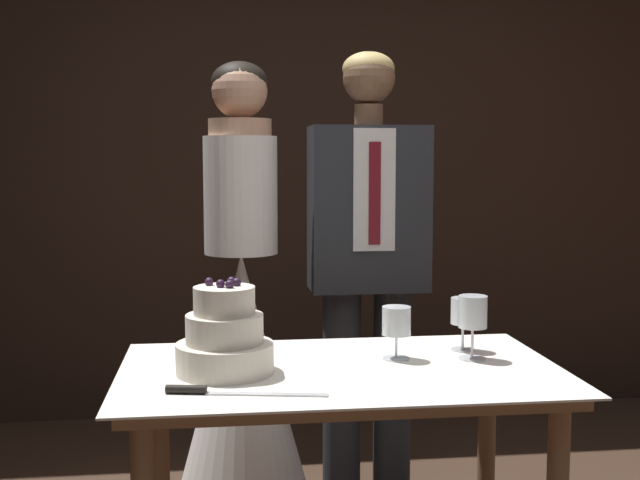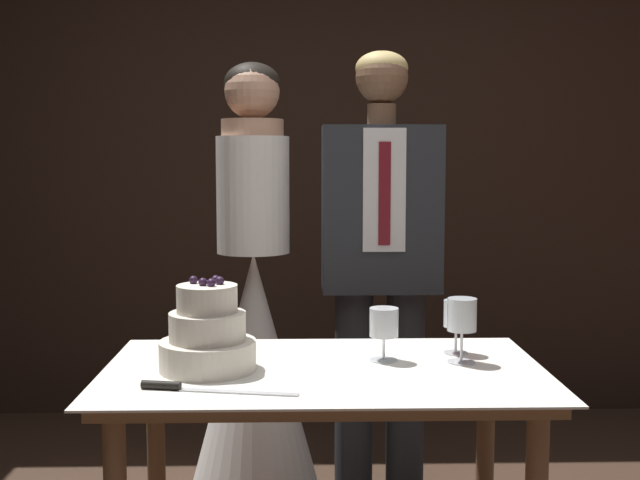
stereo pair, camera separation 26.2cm
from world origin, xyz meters
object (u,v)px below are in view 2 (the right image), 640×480
object	(u,v)px
wine_glass_middle	(384,325)
groom	(381,253)
cake_table	(324,407)
wine_glass_far	(456,317)
bride	(254,344)
cake_knife	(188,388)
tiered_cake	(208,336)
wine_glass_near	(462,318)

from	to	relation	value
wine_glass_middle	groom	size ratio (longest dim) A/B	0.09
cake_table	wine_glass_far	xyz separation A→B (m)	(0.39, 0.16, 0.22)
wine_glass_far	bride	world-z (taller)	bride
cake_knife	groom	distance (m)	1.29
wine_glass_middle	wine_glass_far	bearing A→B (deg)	19.71
cake_table	groom	size ratio (longest dim) A/B	0.69
tiered_cake	wine_glass_near	size ratio (longest dim) A/B	1.43
cake_knife	wine_glass_near	xyz separation A→B (m)	(0.73, 0.26, 0.12)
wine_glass_near	groom	world-z (taller)	groom
wine_glass_near	wine_glass_far	bearing A→B (deg)	87.48
wine_glass_middle	cake_knife	bearing A→B (deg)	-151.22
cake_table	wine_glass_middle	bearing A→B (deg)	24.04
wine_glass_far	groom	size ratio (longest dim) A/B	0.09
cake_table	tiered_cake	world-z (taller)	tiered_cake
cake_table	tiered_cake	size ratio (longest dim) A/B	4.60
bride	wine_glass_middle	bearing A→B (deg)	-63.71
cake_table	bride	distance (m)	0.96
bride	groom	bearing A→B (deg)	-0.07
bride	tiered_cake	bearing A→B (deg)	-94.32
wine_glass_middle	bride	distance (m)	0.98
tiered_cake	wine_glass_middle	bearing A→B (deg)	10.17
cake_knife	wine_glass_far	size ratio (longest dim) A/B	2.48
wine_glass_near	cake_knife	bearing A→B (deg)	-160.69
wine_glass_middle	wine_glass_far	world-z (taller)	wine_glass_far
cake_table	tiered_cake	distance (m)	0.38
wine_glass_near	bride	world-z (taller)	bride
wine_glass_near	groom	distance (m)	0.89
wine_glass_near	bride	size ratio (longest dim) A/B	0.11
tiered_cake	cake_knife	bearing A→B (deg)	-97.80
wine_glass_middle	wine_glass_far	distance (m)	0.24
tiered_cake	wine_glass_middle	distance (m)	0.50
wine_glass_middle	cake_table	bearing A→B (deg)	-155.96
cake_table	wine_glass_far	size ratio (longest dim) A/B	7.57
bride	cake_table	bearing A→B (deg)	-75.08
tiered_cake	wine_glass_near	bearing A→B (deg)	4.94
bride	cake_knife	bearing A→B (deg)	-94.93
wine_glass_middle	groom	world-z (taller)	groom
wine_glass_middle	bride	world-z (taller)	bride
wine_glass_near	wine_glass_middle	bearing A→B (deg)	172.99
tiered_cake	cake_knife	distance (m)	0.22
wine_glass_near	groom	size ratio (longest dim) A/B	0.10
wine_glass_far	cake_table	bearing A→B (deg)	-158.36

